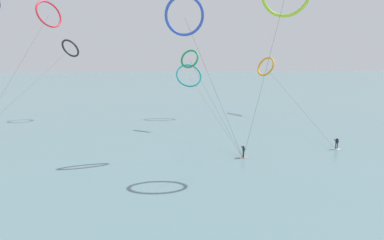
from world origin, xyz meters
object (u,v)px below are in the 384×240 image
surfer_coral (243,152)px  kite_emerald (190,59)px  kite_charcoal (70,49)px  kite_amber (266,67)px  kite_cobalt (185,16)px  kite_teal (189,75)px  kite_crimson (49,14)px  surfer_ivory (337,144)px

surfer_coral → kite_emerald: size_ratio=0.09×
kite_emerald → kite_charcoal: size_ratio=0.39×
kite_emerald → surfer_coral: bearing=-38.6°
kite_emerald → kite_amber: (17.26, 12.61, -1.89)m
kite_cobalt → kite_teal: 24.93m
kite_amber → kite_cobalt: bearing=-63.5°
kite_cobalt → kite_crimson: bearing=-31.3°
kite_crimson → kite_amber: (37.61, 19.04, -8.24)m
kite_teal → kite_amber: kite_amber is taller
kite_crimson → kite_cobalt: (18.81, -8.50, -0.96)m
surfer_coral → kite_amber: 33.05m
surfer_coral → kite_crimson: 33.10m
surfer_coral → kite_crimson: bearing=-112.2°
kite_crimson → kite_teal: bearing=-20.8°
kite_crimson → kite_cobalt: size_ratio=1.62×
kite_charcoal → kite_amber: 40.29m
surfer_coral → kite_amber: bearing=158.3°
surfer_ivory → kite_charcoal: (-42.02, 24.19, 13.01)m
kite_amber → kite_emerald: bearing=-83.0°
surfer_coral → kite_emerald: bearing=-161.7°
surfer_coral → kite_amber: size_ratio=0.06×
surfer_ivory → kite_cobalt: bearing=-14.7°
kite_emerald → kite_cobalt: size_ratio=0.94×
kite_crimson → kite_cobalt: kite_crimson is taller
surfer_ivory → kite_cobalt: kite_cobalt is taller
surfer_coral → kite_charcoal: kite_charcoal is taller
surfer_ivory → surfer_coral: size_ratio=1.00×
surfer_coral → kite_emerald: kite_emerald is taller
kite_charcoal → kite_emerald: bearing=-175.0°
kite_emerald → kite_crimson: bearing=-129.6°
kite_cobalt → kite_teal: kite_cobalt is taller
kite_amber → surfer_ivory: bearing=-25.0°
surfer_coral → kite_teal: size_ratio=0.06×
kite_crimson → kite_amber: bearing=-29.4°
kite_amber → kite_crimson: bearing=-92.3°
surfer_ivory → kite_amber: bearing=-101.9°
surfer_ivory → surfer_coral: bearing=-5.7°
kite_teal → kite_crimson: bearing=-156.2°
surfer_ivory → kite_emerald: bearing=-53.0°
kite_teal → kite_amber: size_ratio=0.93×
surfer_ivory → kite_emerald: 26.53m
kite_crimson → kite_charcoal: size_ratio=0.67×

